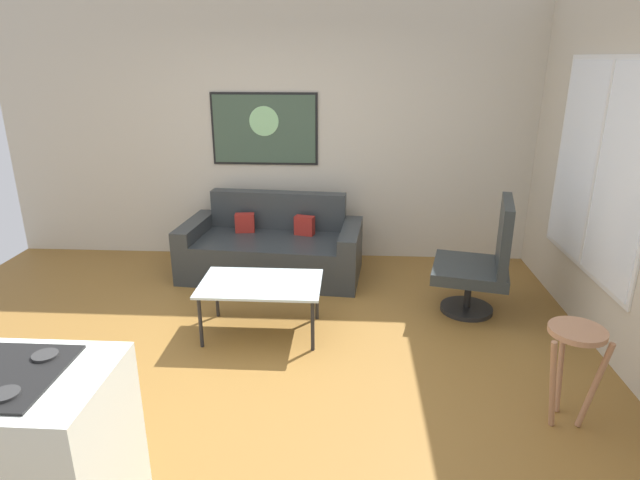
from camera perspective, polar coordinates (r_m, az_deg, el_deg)
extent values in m
cube|color=brown|center=(4.03, -6.58, -13.90)|extent=(6.40, 6.40, 0.04)
cube|color=beige|center=(5.83, -3.07, 11.55)|extent=(6.40, 0.05, 2.80)
cube|color=#2B3032|center=(5.51, -5.23, -1.80)|extent=(1.53, 1.00, 0.41)
cube|color=#2B3032|center=(5.72, -4.52, 3.27)|extent=(1.47, 0.29, 0.40)
cube|color=#2B3032|center=(5.73, -13.25, -0.65)|extent=(0.26, 0.89, 0.55)
cube|color=#2B3032|center=(5.36, 3.29, -1.54)|extent=(0.26, 0.89, 0.55)
cube|color=maroon|center=(5.64, -8.13, 1.85)|extent=(0.21, 0.12, 0.20)
cube|color=maroon|center=(5.49, -1.69, 1.58)|extent=(0.22, 0.15, 0.20)
cube|color=silver|center=(4.30, -6.43, -4.71)|extent=(0.98, 0.62, 0.02)
cylinder|color=#232326|center=(4.26, -12.80, -8.67)|extent=(0.03, 0.03, 0.43)
cylinder|color=#232326|center=(4.11, -0.80, -9.23)|extent=(0.03, 0.03, 0.43)
cylinder|color=#232326|center=(4.71, -11.10, -5.73)|extent=(0.03, 0.03, 0.43)
cylinder|color=#232326|center=(4.58, -0.33, -6.11)|extent=(0.03, 0.03, 0.43)
cylinder|color=black|center=(4.98, 15.53, -7.16)|extent=(0.46, 0.46, 0.04)
cylinder|color=black|center=(4.90, 15.74, -5.04)|extent=(0.06, 0.06, 0.36)
cube|color=#292F30|center=(4.83, 15.92, -3.17)|extent=(0.77, 0.79, 0.10)
cube|color=#292F30|center=(4.72, 19.33, 0.48)|extent=(0.23, 0.66, 0.60)
cylinder|color=#A87553|center=(3.51, 26.07, -8.86)|extent=(0.33, 0.33, 0.03)
cylinder|color=#A87553|center=(3.78, 24.55, -12.26)|extent=(0.04, 0.13, 0.61)
cylinder|color=#A87553|center=(3.57, 23.85, -14.10)|extent=(0.13, 0.10, 0.61)
cylinder|color=#A87553|center=(3.66, 27.55, -13.82)|extent=(0.13, 0.10, 0.61)
cylinder|color=#2D2D2D|center=(2.44, -30.89, -14.10)|extent=(0.11, 0.11, 0.01)
cylinder|color=#2D2D2D|center=(2.63, -27.58, -10.98)|extent=(0.11, 0.11, 0.01)
cube|color=black|center=(5.83, -6.02, 11.83)|extent=(1.15, 0.01, 0.77)
cube|color=#3C503E|center=(5.82, -6.03, 11.83)|extent=(1.10, 0.02, 0.72)
cylinder|color=#8FC987|center=(5.80, -6.08, 12.65)|extent=(0.32, 0.01, 0.32)
cube|color=silver|center=(4.72, 27.87, 6.87)|extent=(0.02, 1.62, 1.70)
cube|color=white|center=(4.72, 27.76, 6.87)|extent=(0.01, 1.54, 1.62)
cube|color=silver|center=(4.71, 27.71, 6.88)|extent=(0.01, 0.04, 1.62)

